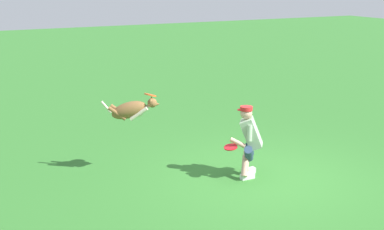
# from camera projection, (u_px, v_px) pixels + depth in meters

# --- Properties ---
(ground_plane) EXTENTS (60.00, 60.00, 0.00)m
(ground_plane) POSITION_uv_depth(u_px,v_px,m) (266.00, 181.00, 9.45)
(ground_plane) COLOR #32752C
(person) EXTENTS (0.71, 0.61, 1.29)m
(person) POSITION_uv_depth(u_px,v_px,m) (249.00, 139.00, 9.51)
(person) COLOR silver
(person) RESTS_ON ground_plane
(dog) EXTENTS (0.95, 0.63, 0.48)m
(dog) POSITION_uv_depth(u_px,v_px,m) (131.00, 110.00, 9.56)
(dog) COLOR brown
(frisbee_flying) EXTENTS (0.31, 0.32, 0.11)m
(frisbee_flying) POSITION_uv_depth(u_px,v_px,m) (150.00, 95.00, 9.55)
(frisbee_flying) COLOR #E15620
(frisbee_held) EXTENTS (0.32, 0.33, 0.08)m
(frisbee_held) POSITION_uv_depth(u_px,v_px,m) (231.00, 147.00, 9.36)
(frisbee_held) COLOR red
(frisbee_held) RESTS_ON person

